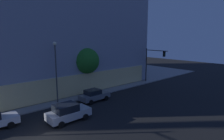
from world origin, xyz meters
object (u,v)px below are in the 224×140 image
modern_building (40,28)px  car_silver (68,112)px  sidewalk_tree (87,61)px  street_lamp_sidewalk (56,64)px  traffic_light_far_corner (153,60)px  car_grey (94,95)px

modern_building → car_silver: bearing=-106.5°
sidewalk_tree → car_silver: sidewalk_tree is taller
modern_building → street_lamp_sidewalk: modern_building is taller
sidewalk_tree → traffic_light_far_corner: bearing=-11.3°
car_silver → car_grey: 6.38m
traffic_light_far_corner → car_silver: bearing=-167.6°
modern_building → street_lamp_sidewalk: (-4.80, -16.06, -5.13)m
traffic_light_far_corner → street_lamp_sidewalk: 17.74m
car_silver → car_grey: car_silver is taller
street_lamp_sidewalk → sidewalk_tree: 5.43m
street_lamp_sidewalk → car_silver: 7.03m
car_silver → car_grey: (5.54, 3.16, -0.09)m
street_lamp_sidewalk → car_silver: bearing=-106.1°
traffic_light_far_corner → sidewalk_tree: bearing=168.7°
traffic_light_far_corner → car_grey: size_ratio=1.50×
car_silver → modern_building: bearing=73.5°
traffic_light_far_corner → car_silver: traffic_light_far_corner is taller
traffic_light_far_corner → car_silver: 20.03m
modern_building → traffic_light_far_corner: size_ratio=5.03×
street_lamp_sidewalk → car_silver: size_ratio=1.77×
car_silver → street_lamp_sidewalk: bearing=73.9°
traffic_light_far_corner → sidewalk_tree: sidewalk_tree is taller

